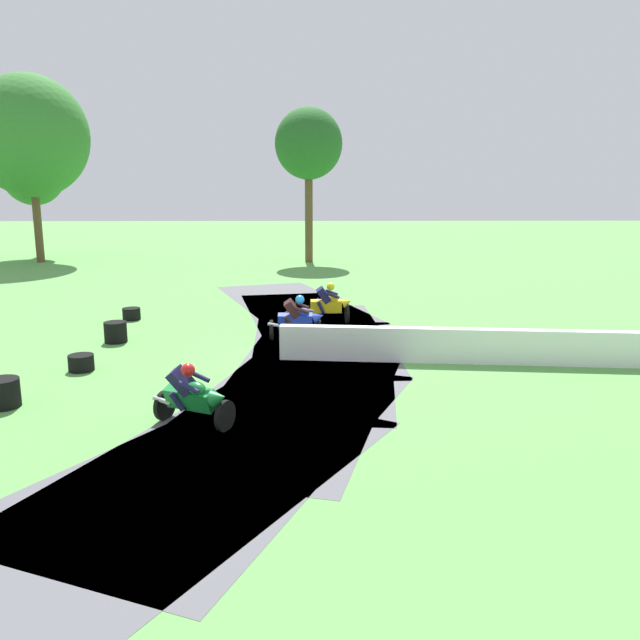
% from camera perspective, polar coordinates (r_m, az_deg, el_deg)
% --- Properties ---
extents(ground_plane, '(120.00, 120.00, 0.00)m').
position_cam_1_polar(ground_plane, '(17.19, 0.17, -3.45)').
color(ground_plane, '#569947').
extents(track_asphalt, '(9.27, 26.03, 0.01)m').
position_cam_1_polar(track_asphalt, '(17.29, -2.77, -3.36)').
color(track_asphalt, '#515156').
rests_on(track_asphalt, ground).
extents(safety_barrier, '(13.86, 1.75, 0.90)m').
position_cam_1_polar(safety_barrier, '(17.59, 19.55, -2.29)').
color(safety_barrier, white).
rests_on(safety_barrier, ground).
extents(motorcycle_lead_green, '(1.68, 1.35, 1.42)m').
position_cam_1_polar(motorcycle_lead_green, '(12.62, -11.00, -6.49)').
color(motorcycle_lead_green, black).
rests_on(motorcycle_lead_green, ground).
extents(motorcycle_chase_blue, '(1.68, 0.74, 1.43)m').
position_cam_1_polar(motorcycle_chase_blue, '(19.08, -1.94, 0.12)').
color(motorcycle_chase_blue, black).
rests_on(motorcycle_chase_blue, ground).
extents(motorcycle_trailing_yellow, '(1.68, 0.79, 1.42)m').
position_cam_1_polar(motorcycle_trailing_yellow, '(21.25, 0.73, 1.38)').
color(motorcycle_trailing_yellow, black).
rests_on(motorcycle_trailing_yellow, ground).
extents(tire_stack_near, '(0.69, 0.69, 0.60)m').
position_cam_1_polar(tire_stack_near, '(15.08, -25.89, -5.74)').
color(tire_stack_near, black).
rests_on(tire_stack_near, ground).
extents(tire_stack_mid_a, '(0.62, 0.62, 0.40)m').
position_cam_1_polar(tire_stack_mid_a, '(17.19, -20.06, -3.51)').
color(tire_stack_mid_a, black).
rests_on(tire_stack_mid_a, ground).
extents(tire_stack_mid_b, '(0.65, 0.65, 0.60)m').
position_cam_1_polar(tire_stack_mid_b, '(19.84, -17.36, -1.01)').
color(tire_stack_mid_b, black).
rests_on(tire_stack_mid_b, ground).
extents(tire_stack_far, '(0.59, 0.59, 0.40)m').
position_cam_1_polar(tire_stack_far, '(22.92, -16.08, 0.52)').
color(tire_stack_far, black).
rests_on(tire_stack_far, ground).
extents(tree_far_left, '(3.67, 3.67, 6.98)m').
position_cam_1_polar(tree_far_left, '(43.43, -23.70, 11.61)').
color(tree_far_left, brown).
rests_on(tree_far_left, ground).
extents(tree_far_right, '(3.75, 3.75, 8.57)m').
position_cam_1_polar(tree_far_right, '(37.60, -1.00, 14.99)').
color(tree_far_right, brown).
rests_on(tree_far_right, ground).
extents(tree_mid_rise, '(6.36, 6.36, 10.34)m').
position_cam_1_polar(tree_mid_rise, '(40.87, -23.91, 14.40)').
color(tree_mid_rise, brown).
rests_on(tree_mid_rise, ground).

